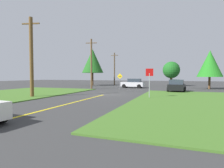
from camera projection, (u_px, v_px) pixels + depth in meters
ground_plane at (106, 94)px, 21.09m from camera, size 120.00×120.00×0.00m
grass_verge_right at (211, 103)px, 13.88m from camera, size 12.00×20.00×0.08m
grass_verge_left at (11, 94)px, 20.78m from camera, size 12.00×20.00×0.08m
lane_stripe_center at (67, 104)px, 13.57m from camera, size 0.20×14.00×0.01m
stop_sign at (149, 78)px, 17.19m from camera, size 0.69×0.21×2.81m
car_on_crossroad at (177, 86)px, 24.17m from camera, size 2.42×4.00×1.62m
car_approaching_junction at (133, 83)px, 32.04m from camera, size 3.93×2.00×1.62m
utility_pole_near at (31, 57)px, 17.84m from camera, size 1.78×0.52×7.84m
utility_pole_mid at (91, 63)px, 29.32m from camera, size 1.78×0.52×8.04m
utility_pole_far at (114, 68)px, 41.07m from camera, size 1.79×0.43×7.31m
direction_sign at (120, 79)px, 28.78m from camera, size 0.91×0.09×2.50m
oak_tree_left at (171, 70)px, 37.49m from camera, size 3.46×3.46×5.07m
pine_tree_center at (210, 64)px, 29.11m from camera, size 3.86×3.86×6.20m
oak_tree_right at (93, 61)px, 39.61m from camera, size 4.68×4.68×7.93m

